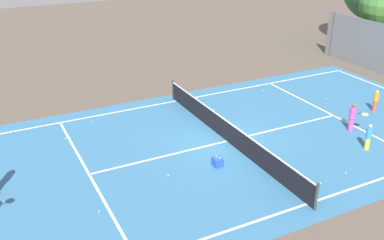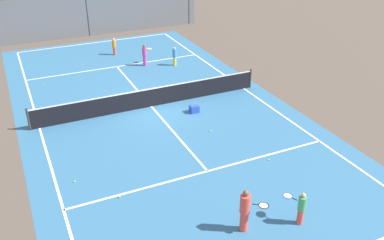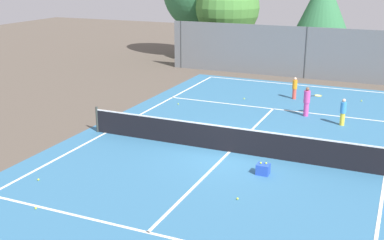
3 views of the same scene
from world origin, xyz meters
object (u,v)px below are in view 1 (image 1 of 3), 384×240
at_px(player_2, 368,137).
at_px(tennis_ball_9, 92,122).
at_px(tennis_ball_1, 263,90).
at_px(tennis_ball_5, 321,183).
at_px(tennis_ball_7, 99,211).
at_px(tennis_ball_3, 66,138).
at_px(tennis_ball_4, 168,175).
at_px(tennis_ball_6, 326,99).
at_px(player_0, 376,101).
at_px(tennis_ball_0, 346,173).
at_px(ball_crate, 217,162).
at_px(tennis_ball_2, 214,110).
at_px(player_4, 353,117).

relative_size(player_2, tennis_ball_9, 18.20).
bearing_deg(tennis_ball_1, tennis_ball_5, -22.81).
xyz_separation_m(player_2, tennis_ball_7, (-0.82, -11.83, -0.58)).
relative_size(tennis_ball_1, tennis_ball_5, 1.00).
height_order(tennis_ball_3, tennis_ball_7, same).
bearing_deg(tennis_ball_4, tennis_ball_6, 106.92).
height_order(tennis_ball_3, tennis_ball_4, same).
distance_m(tennis_ball_1, tennis_ball_4, 10.82).
bearing_deg(player_0, tennis_ball_4, -85.27).
xyz_separation_m(tennis_ball_0, tennis_ball_5, (0.13, -1.40, 0.00)).
distance_m(tennis_ball_1, tennis_ball_9, 10.21).
xyz_separation_m(player_0, ball_crate, (1.20, -10.24, -0.41)).
height_order(player_2, tennis_ball_2, player_2).
relative_size(tennis_ball_1, tennis_ball_9, 1.00).
distance_m(ball_crate, tennis_ball_3, 7.31).
height_order(tennis_ball_1, tennis_ball_9, same).
xyz_separation_m(ball_crate, tennis_ball_7, (0.89, -5.23, -0.15)).
height_order(ball_crate, tennis_ball_0, ball_crate).
relative_size(player_2, player_4, 0.87).
distance_m(ball_crate, tennis_ball_6, 9.79).
xyz_separation_m(player_2, tennis_ball_1, (-8.06, 0.17, -0.58)).
relative_size(ball_crate, tennis_ball_2, 6.45).
height_order(player_2, tennis_ball_5, player_2).
xyz_separation_m(player_2, tennis_ball_4, (-1.89, -8.73, -0.58)).
xyz_separation_m(tennis_ball_1, tennis_ball_9, (-0.23, -10.21, 0.00)).
distance_m(player_0, tennis_ball_4, 12.43).
bearing_deg(tennis_ball_4, tennis_ball_9, -168.42).
bearing_deg(player_0, tennis_ball_9, -111.40).
xyz_separation_m(tennis_ball_0, tennis_ball_2, (-7.99, -1.51, 0.00)).
relative_size(player_4, tennis_ball_6, 20.99).
xyz_separation_m(tennis_ball_5, tennis_ball_7, (-2.09, -8.08, 0.00)).
xyz_separation_m(tennis_ball_0, tennis_ball_7, (-1.96, -9.48, 0.00)).
height_order(player_0, ball_crate, player_0).
relative_size(tennis_ball_0, tennis_ball_6, 1.00).
relative_size(player_0, player_2, 0.97).
height_order(tennis_ball_2, tennis_ball_6, same).
bearing_deg(tennis_ball_9, ball_crate, 27.66).
xyz_separation_m(tennis_ball_3, tennis_ball_6, (1.70, 14.14, 0.00)).
bearing_deg(tennis_ball_4, tennis_ball_2, 135.51).
relative_size(tennis_ball_2, tennis_ball_5, 1.00).
xyz_separation_m(player_4, tennis_ball_5, (2.98, -4.53, -0.69)).
relative_size(player_2, tennis_ball_0, 18.20).
xyz_separation_m(tennis_ball_1, tennis_ball_6, (2.74, 2.34, 0.00)).
bearing_deg(tennis_ball_5, tennis_ball_4, -122.41).
relative_size(tennis_ball_3, tennis_ball_5, 1.00).
xyz_separation_m(player_4, tennis_ball_7, (0.89, -12.60, -0.69)).
height_order(player_2, tennis_ball_3, player_2).
height_order(player_0, tennis_ball_6, player_0).
bearing_deg(tennis_ball_5, tennis_ball_0, 95.15).
relative_size(tennis_ball_5, tennis_ball_7, 1.00).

